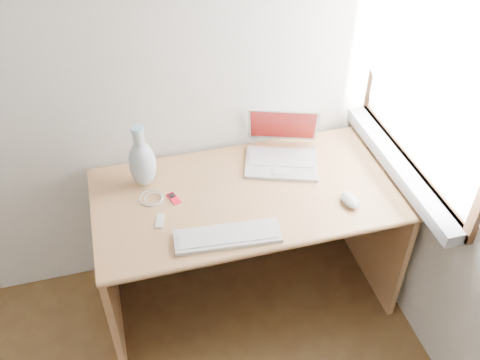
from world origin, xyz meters
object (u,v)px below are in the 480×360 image
object	(u,v)px
laptop	(279,151)
vase	(142,162)
desk	(243,213)
external_keyboard	(228,236)

from	to	relation	value
laptop	vase	bearing A→B (deg)	-159.52
desk	vase	bearing A→B (deg)	168.06
desk	vase	distance (m)	0.56
external_keyboard	vase	distance (m)	0.52
desk	laptop	world-z (taller)	laptop
desk	external_keyboard	xyz separation A→B (m)	(-0.16, -0.33, 0.22)
laptop	external_keyboard	world-z (taller)	laptop
laptop	desk	bearing A→B (deg)	-133.16
laptop	vase	world-z (taller)	vase
desk	laptop	xyz separation A→B (m)	(0.20, 0.10, 0.26)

